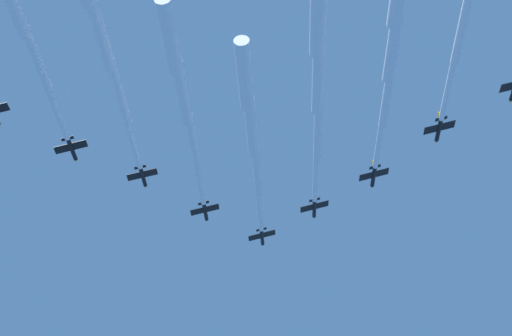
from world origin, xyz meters
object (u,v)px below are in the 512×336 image
at_px(jet_port_mid, 99,29).
at_px(jet_starboard_mid, 393,47).
at_px(jet_port_inner, 182,91).
at_px(jet_starboard_inner, 318,76).
at_px(jet_lead, 251,125).

relative_size(jet_port_mid, jet_starboard_mid, 1.12).
relative_size(jet_port_inner, jet_starboard_inner, 0.95).
height_order(jet_starboard_inner, jet_port_mid, jet_port_mid).
xyz_separation_m(jet_starboard_inner, jet_starboard_mid, (-15.38, -9.09, -0.14)).
distance_m(jet_port_mid, jet_starboard_mid, 63.62).
bearing_deg(jet_port_inner, jet_port_mid, 104.27).
bearing_deg(jet_starboard_inner, jet_starboard_mid, -149.43).
bearing_deg(jet_starboard_inner, jet_port_mid, 73.24).
height_order(jet_lead, jet_port_mid, jet_port_mid).
bearing_deg(jet_port_mid, jet_port_inner, -75.73).
distance_m(jet_port_inner, jet_starboard_inner, 31.74).
bearing_deg(jet_port_inner, jet_lead, -84.27).
bearing_deg(jet_lead, jet_starboard_mid, -159.22).
height_order(jet_lead, jet_starboard_mid, jet_lead).
xyz_separation_m(jet_lead, jet_port_mid, (-7.68, 42.11, 2.76)).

